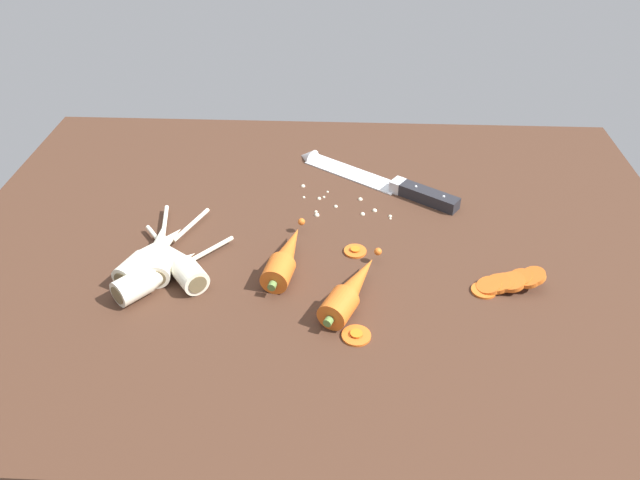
{
  "coord_description": "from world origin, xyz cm",
  "views": [
    {
      "loc": [
        3.69,
        -82.11,
        59.66
      ],
      "look_at": [
        0.0,
        -2.0,
        1.5
      ],
      "focal_mm": 34.77,
      "sensor_mm": 36.0,
      "label": 1
    }
  ],
  "objects_px": {
    "parsnip_front": "(180,263)",
    "whole_carrot": "(285,257)",
    "carrot_slice_stack": "(508,282)",
    "parsnip_back": "(160,251)",
    "chefs_knife": "(371,178)",
    "parsnip_mid_right": "(153,254)",
    "parsnip_mid_left": "(158,274)",
    "carrot_slice_stray_mid": "(355,250)",
    "carrot_slice_stray_near": "(356,335)",
    "whole_carrot_second": "(351,290)"
  },
  "relations": [
    {
      "from": "whole_carrot_second",
      "to": "carrot_slice_stack",
      "type": "relative_size",
      "value": 1.59
    },
    {
      "from": "parsnip_back",
      "to": "carrot_slice_stack",
      "type": "relative_size",
      "value": 1.93
    },
    {
      "from": "carrot_slice_stack",
      "to": "carrot_slice_stray_near",
      "type": "distance_m",
      "value": 0.25
    },
    {
      "from": "whole_carrot",
      "to": "carrot_slice_stray_near",
      "type": "bearing_deg",
      "value": -53.17
    },
    {
      "from": "carrot_slice_stray_near",
      "to": "whole_carrot_second",
      "type": "bearing_deg",
      "value": 96.58
    },
    {
      "from": "parsnip_mid_right",
      "to": "whole_carrot_second",
      "type": "bearing_deg",
      "value": -13.41
    },
    {
      "from": "chefs_knife",
      "to": "parsnip_back",
      "type": "distance_m",
      "value": 0.42
    },
    {
      "from": "parsnip_mid_right",
      "to": "parsnip_back",
      "type": "height_order",
      "value": "same"
    },
    {
      "from": "whole_carrot",
      "to": "carrot_slice_stack",
      "type": "relative_size",
      "value": 1.63
    },
    {
      "from": "chefs_knife",
      "to": "carrot_slice_stack",
      "type": "bearing_deg",
      "value": -57.4
    },
    {
      "from": "whole_carrot_second",
      "to": "chefs_knife",
      "type": "bearing_deg",
      "value": 83.87
    },
    {
      "from": "parsnip_mid_left",
      "to": "carrot_slice_stray_near",
      "type": "height_order",
      "value": "parsnip_mid_left"
    },
    {
      "from": "whole_carrot_second",
      "to": "carrot_slice_stray_near",
      "type": "height_order",
      "value": "whole_carrot_second"
    },
    {
      "from": "carrot_slice_stray_mid",
      "to": "carrot_slice_stack",
      "type": "bearing_deg",
      "value": -19.47
    },
    {
      "from": "whole_carrot_second",
      "to": "parsnip_back",
      "type": "xyz_separation_m",
      "value": [
        -0.3,
        0.08,
        -0.0
      ]
    },
    {
      "from": "whole_carrot",
      "to": "carrot_slice_stack",
      "type": "height_order",
      "value": "whole_carrot"
    },
    {
      "from": "parsnip_mid_right",
      "to": "carrot_slice_stack",
      "type": "bearing_deg",
      "value": -3.68
    },
    {
      "from": "whole_carrot",
      "to": "carrot_slice_stack",
      "type": "bearing_deg",
      "value": -5.97
    },
    {
      "from": "chefs_knife",
      "to": "carrot_slice_stray_mid",
      "type": "height_order",
      "value": "chefs_knife"
    },
    {
      "from": "parsnip_mid_left",
      "to": "parsnip_mid_right",
      "type": "height_order",
      "value": "same"
    },
    {
      "from": "whole_carrot_second",
      "to": "carrot_slice_stray_near",
      "type": "distance_m",
      "value": 0.07
    },
    {
      "from": "whole_carrot_second",
      "to": "carrot_slice_stray_mid",
      "type": "distance_m",
      "value": 0.12
    },
    {
      "from": "whole_carrot_second",
      "to": "parsnip_back",
      "type": "distance_m",
      "value": 0.31
    },
    {
      "from": "parsnip_front",
      "to": "whole_carrot",
      "type": "bearing_deg",
      "value": 7.42
    },
    {
      "from": "chefs_knife",
      "to": "parsnip_mid_right",
      "type": "bearing_deg",
      "value": -141.74
    },
    {
      "from": "chefs_knife",
      "to": "whole_carrot_second",
      "type": "height_order",
      "value": "whole_carrot_second"
    },
    {
      "from": "parsnip_back",
      "to": "carrot_slice_stack",
      "type": "xyz_separation_m",
      "value": [
        0.53,
        -0.04,
        -0.01
      ]
    },
    {
      "from": "carrot_slice_stack",
      "to": "carrot_slice_stray_near",
      "type": "height_order",
      "value": "carrot_slice_stack"
    },
    {
      "from": "parsnip_mid_right",
      "to": "carrot_slice_stack",
      "type": "xyz_separation_m",
      "value": [
        0.54,
        -0.03,
        -0.01
      ]
    },
    {
      "from": "parsnip_mid_left",
      "to": "parsnip_back",
      "type": "distance_m",
      "value": 0.06
    },
    {
      "from": "whole_carrot",
      "to": "parsnip_mid_left",
      "type": "bearing_deg",
      "value": -165.46
    },
    {
      "from": "carrot_slice_stray_near",
      "to": "parsnip_mid_left",
      "type": "bearing_deg",
      "value": 161.72
    },
    {
      "from": "parsnip_front",
      "to": "whole_carrot_second",
      "type": "bearing_deg",
      "value": -11.41
    },
    {
      "from": "whole_carrot",
      "to": "parsnip_back",
      "type": "height_order",
      "value": "whole_carrot"
    },
    {
      "from": "chefs_knife",
      "to": "carrot_slice_stack",
      "type": "distance_m",
      "value": 0.36
    },
    {
      "from": "whole_carrot",
      "to": "parsnip_mid_right",
      "type": "relative_size",
      "value": 0.82
    },
    {
      "from": "parsnip_front",
      "to": "carrot_slice_stray_near",
      "type": "height_order",
      "value": "parsnip_front"
    },
    {
      "from": "carrot_slice_stack",
      "to": "parsnip_back",
      "type": "bearing_deg",
      "value": 175.46
    },
    {
      "from": "chefs_knife",
      "to": "whole_carrot_second",
      "type": "relative_size",
      "value": 1.77
    },
    {
      "from": "whole_carrot",
      "to": "parsnip_mid_left",
      "type": "xyz_separation_m",
      "value": [
        -0.19,
        -0.05,
        -0.0
      ]
    },
    {
      "from": "parsnip_back",
      "to": "parsnip_mid_right",
      "type": "bearing_deg",
      "value": -138.46
    },
    {
      "from": "carrot_slice_stray_near",
      "to": "parsnip_mid_right",
      "type": "bearing_deg",
      "value": 155.19
    },
    {
      "from": "parsnip_mid_left",
      "to": "carrot_slice_stray_mid",
      "type": "distance_m",
      "value": 0.31
    },
    {
      "from": "whole_carrot",
      "to": "chefs_knife",
      "type": "bearing_deg",
      "value": 63.03
    },
    {
      "from": "parsnip_mid_right",
      "to": "carrot_slice_stray_near",
      "type": "xyz_separation_m",
      "value": [
        0.31,
        -0.14,
        -0.02
      ]
    },
    {
      "from": "chefs_knife",
      "to": "parsnip_front",
      "type": "distance_m",
      "value": 0.41
    },
    {
      "from": "carrot_slice_stray_near",
      "to": "parsnip_front",
      "type": "bearing_deg",
      "value": 155.04
    },
    {
      "from": "whole_carrot",
      "to": "parsnip_back",
      "type": "xyz_separation_m",
      "value": [
        -0.2,
        0.01,
        -0.0
      ]
    },
    {
      "from": "parsnip_back",
      "to": "carrot_slice_stray_near",
      "type": "bearing_deg",
      "value": -26.53
    },
    {
      "from": "parsnip_back",
      "to": "carrot_slice_stack",
      "type": "height_order",
      "value": "parsnip_back"
    }
  ]
}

